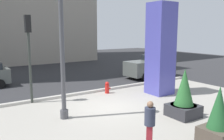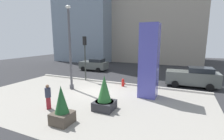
% 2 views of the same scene
% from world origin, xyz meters
% --- Properties ---
extents(ground_plane, '(60.00, 60.00, 0.00)m').
position_xyz_m(ground_plane, '(0.00, 4.00, 0.00)').
color(ground_plane, '#2D2D30').
extents(plaza_pavement, '(18.00, 10.00, 0.02)m').
position_xyz_m(plaza_pavement, '(0.00, -2.00, 0.00)').
color(plaza_pavement, '#9E998E').
rests_on(plaza_pavement, ground_plane).
extents(curb_strip, '(18.00, 0.24, 0.16)m').
position_xyz_m(curb_strip, '(0.00, 3.12, 0.08)').
color(curb_strip, '#B7B2A8').
rests_on(curb_strip, ground_plane).
extents(lamp_post, '(0.44, 0.44, 7.18)m').
position_xyz_m(lamp_post, '(-2.49, -0.16, 3.50)').
color(lamp_post, '#4C4C51').
rests_on(lamp_post, ground_plane).
extents(art_pillar_blue, '(1.35, 1.35, 5.58)m').
position_xyz_m(art_pillar_blue, '(4.17, 0.65, 2.79)').
color(art_pillar_blue, '#4C4CAD').
rests_on(art_pillar_blue, ground_plane).
extents(potted_plant_near_left, '(1.25, 1.25, 2.22)m').
position_xyz_m(potted_plant_near_left, '(2.16, -2.93, 0.93)').
color(potted_plant_near_left, '#2D2D33').
rests_on(potted_plant_near_left, ground_plane).
extents(potted_plant_curbside, '(1.03, 1.03, 2.08)m').
position_xyz_m(potted_plant_curbside, '(0.91, -5.42, 0.87)').
color(potted_plant_curbside, '#4C4238').
rests_on(potted_plant_curbside, ground_plane).
extents(fire_hydrant, '(0.36, 0.26, 0.75)m').
position_xyz_m(fire_hydrant, '(1.44, 2.47, 0.37)').
color(fire_hydrant, red).
rests_on(fire_hydrant, ground_plane).
extents(traffic_light_corner, '(0.28, 0.42, 4.71)m').
position_xyz_m(traffic_light_corner, '(-3.08, 3.03, 3.18)').
color(traffic_light_corner, '#333833').
rests_on(traffic_light_corner, ground_plane).
extents(car_intersection, '(4.62, 2.14, 1.88)m').
position_xyz_m(car_intersection, '(7.45, 5.00, 0.94)').
color(car_intersection, '#565B56').
rests_on(car_intersection, ground_plane).
extents(car_curb_west, '(3.92, 2.08, 1.72)m').
position_xyz_m(car_curb_west, '(-5.13, 8.47, 0.86)').
color(car_curb_west, '#565B56').
rests_on(car_curb_west, ground_plane).
extents(pedestrian_crossing, '(0.51, 0.51, 1.62)m').
position_xyz_m(pedestrian_crossing, '(-1.15, -4.30, 0.90)').
color(pedestrian_crossing, maroon).
rests_on(pedestrian_crossing, ground_plane).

